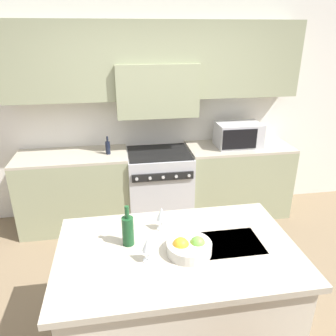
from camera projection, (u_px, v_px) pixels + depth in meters
The scene contains 11 objects.
ground_plane at pixel (188, 324), 2.75m from camera, with size 10.00×10.00×0.00m, color #7A664C.
back_cabinetry at pixel (155, 93), 3.97m from camera, with size 10.00×0.46×2.70m.
back_counter at pixel (159, 185), 4.17m from camera, with size 3.38×0.62×0.94m.
range_stove at pixel (159, 186), 4.16m from camera, with size 0.77×0.70×0.92m.
microwave at pixel (238, 135), 4.08m from camera, with size 0.55×0.37×0.30m.
kitchen_island at pixel (177, 300), 2.40m from camera, with size 1.63×1.01×0.92m.
wine_bottle at pixel (128, 230), 2.22m from camera, with size 0.08×0.08×0.30m.
wine_glass_near at pixel (148, 245), 2.05m from camera, with size 0.08×0.08×0.18m.
wine_glass_far at pixel (161, 215), 2.39m from camera, with size 0.08×0.08×0.18m.
fruit_bowl at pixel (189, 247), 2.16m from camera, with size 0.30×0.30×0.12m.
oil_bottle_on_counter at pixel (108, 147), 3.84m from camera, with size 0.06×0.06×0.22m.
Camera 1 is at (-0.49, -1.98, 2.28)m, focal length 35.00 mm.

